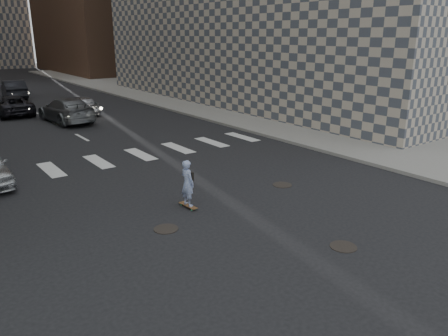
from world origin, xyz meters
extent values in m
plane|color=black|center=(0.00, 0.00, 0.00)|extent=(160.00, 160.00, 0.00)
cube|color=gray|center=(14.50, 20.00, 0.07)|extent=(13.00, 80.00, 0.15)
cube|color=black|center=(11.20, 14.00, 2.00)|extent=(0.30, 18.00, 4.00)
cylinder|color=black|center=(1.20, -2.50, 0.01)|extent=(0.70, 0.70, 0.02)
cylinder|color=black|center=(-2.00, 1.20, 0.01)|extent=(0.70, 0.70, 0.02)
cylinder|color=black|center=(3.30, 2.00, 0.01)|extent=(0.70, 0.70, 0.02)
cube|color=brown|center=(-0.64, 2.21, 0.07)|extent=(0.25, 0.81, 0.02)
cylinder|color=#36B175|center=(-0.69, 1.92, 0.03)|extent=(0.03, 0.05, 0.05)
cylinder|color=#36B175|center=(-0.54, 1.93, 0.03)|extent=(0.03, 0.05, 0.05)
cylinder|color=#36B175|center=(-0.73, 2.48, 0.03)|extent=(0.03, 0.05, 0.05)
cylinder|color=#36B175|center=(-0.59, 2.49, 0.03)|extent=(0.03, 0.05, 0.05)
imported|color=#87A1C5|center=(-0.64, 2.21, 0.83)|extent=(0.40, 0.57, 1.50)
cube|color=black|center=(-0.48, 2.26, 1.01)|extent=(0.11, 0.25, 0.28)
imported|color=slate|center=(0.75, 18.84, 0.76)|extent=(2.54, 5.38, 1.52)
imported|color=black|center=(-1.51, 23.54, 0.66)|extent=(2.26, 4.76, 1.31)
imported|color=silver|center=(2.38, 20.99, 0.64)|extent=(1.80, 3.87, 1.28)
imported|color=black|center=(0.40, 32.00, 0.78)|extent=(2.02, 4.85, 1.56)
camera|label=1|loc=(-7.40, -8.92, 5.32)|focal=35.00mm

